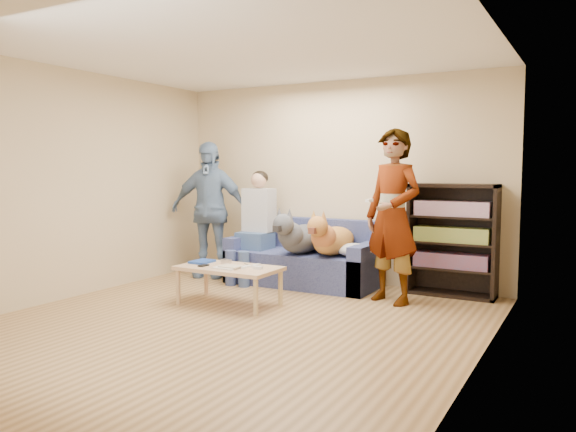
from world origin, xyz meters
The scene contains 26 objects.
ground centered at (0.00, 0.00, 0.00)m, with size 5.00×5.00×0.00m, color olive.
ceiling centered at (0.00, 0.00, 2.60)m, with size 5.00×5.00×0.00m, color white.
wall_back centered at (0.00, 2.50, 1.30)m, with size 4.50×4.50×0.00m, color tan.
wall_left centered at (-2.25, 0.00, 1.30)m, with size 5.00×5.00×0.00m, color tan.
wall_right centered at (2.25, 0.00, 1.30)m, with size 5.00×5.00×0.00m, color tan.
blanket centered at (0.48, 1.96, 0.51)m, with size 0.45×0.38×0.16m, color #B3B2B8.
person_standing_right centered at (1.05, 1.67, 0.96)m, with size 0.70×0.46×1.91m, color gray.
person_standing_left centered at (-1.61, 1.89, 0.92)m, with size 1.07×0.45×1.83m, color #6B83AC.
held_controller centered at (0.85, 1.47, 1.13)m, with size 0.04×0.13×0.03m, color white.
notebook_blue centered at (-0.86, 0.76, 0.43)m, with size 0.20×0.26×0.03m, color #1C3F9A.
papers centered at (-0.41, 0.61, 0.43)m, with size 0.26×0.20×0.01m, color silver.
magazine centered at (-0.38, 0.63, 0.44)m, with size 0.22×0.17×0.01m, color #B7AA92.
camera_silver centered at (-0.58, 0.83, 0.45)m, with size 0.11×0.06×0.05m, color silver.
controller_a centered at (-0.18, 0.81, 0.43)m, with size 0.04×0.13×0.03m, color white.
controller_b centered at (-0.10, 0.73, 0.43)m, with size 0.09×0.06×0.03m, color silver.
headphone_cup_a centered at (-0.26, 0.69, 0.43)m, with size 0.07×0.07×0.02m, color white.
headphone_cup_b centered at (-0.26, 0.77, 0.43)m, with size 0.07×0.07×0.02m, color white.
pen_orange centered at (-0.48, 0.55, 0.42)m, with size 0.01×0.01×0.14m, color orange.
pen_black centered at (-0.34, 0.89, 0.42)m, with size 0.01×0.01×0.14m, color black.
wallet centered at (-0.71, 0.59, 0.43)m, with size 0.07×0.12×0.01m, color black.
sofa centered at (-0.25, 2.10, 0.28)m, with size 1.90×0.85×0.82m.
person_seated centered at (-0.92, 1.97, 0.77)m, with size 0.40×0.73×1.47m.
dog_gray centered at (-0.20, 1.84, 0.64)m, with size 0.41×1.25×0.59m.
dog_tan centered at (0.20, 1.90, 0.63)m, with size 0.40×1.16×0.58m.
coffee_table centered at (-0.46, 0.71, 0.37)m, with size 1.10×0.60×0.42m.
bookshelf centered at (1.55, 2.33, 0.68)m, with size 1.00×0.34×1.30m.
Camera 1 is at (3.00, -4.22, 1.49)m, focal length 35.00 mm.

